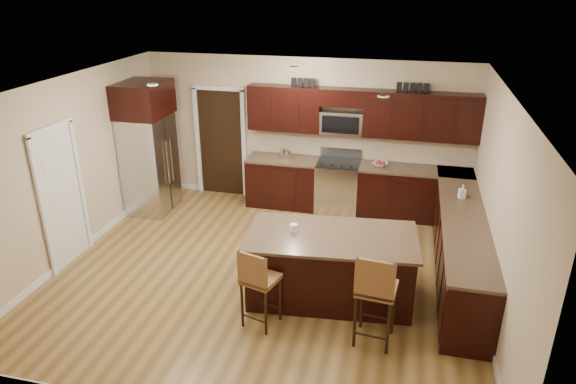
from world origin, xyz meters
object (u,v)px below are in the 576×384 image
(island, at_px, (330,268))
(stool_right, at_px, (376,290))
(stool_left, at_px, (258,280))
(refrigerator, at_px, (148,147))
(range, at_px, (338,186))

(island, bearing_deg, stool_right, -58.52)
(island, bearing_deg, stool_left, -137.06)
(stool_right, bearing_deg, refrigerator, 151.72)
(stool_left, height_order, refrigerator, refrigerator)
(range, height_order, island, range)
(range, relative_size, refrigerator, 0.47)
(range, height_order, refrigerator, refrigerator)
(stool_right, relative_size, refrigerator, 0.51)
(stool_left, bearing_deg, refrigerator, 150.90)
(island, height_order, refrigerator, refrigerator)
(stool_left, bearing_deg, range, 99.02)
(stool_left, xyz_separation_m, refrigerator, (-2.87, 2.86, 0.55))
(range, relative_size, stool_left, 1.05)
(range, distance_m, stool_right, 3.77)
(island, distance_m, stool_right, 1.11)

